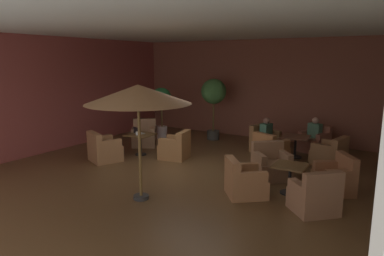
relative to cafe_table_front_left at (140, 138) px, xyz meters
name	(u,v)px	position (x,y,z in m)	size (l,w,h in m)	color
ground_plane	(182,173)	(2.01, -0.76, -0.53)	(9.51, 9.92, 0.02)	brown
wall_back_brick	(256,89)	(2.01, 4.16, 1.26)	(9.51, 0.08, 3.56)	brown
wall_left_accent	(58,94)	(-2.71, -0.76, 1.26)	(0.08, 9.92, 3.56)	#96423D
ceiling_slab	(181,28)	(2.01, -0.76, 3.08)	(9.51, 9.92, 0.06)	silver
cafe_table_front_left	(140,138)	(0.00, 0.00, 0.00)	(0.79, 0.79, 0.64)	black
armchair_front_left_north	(104,150)	(-0.46, -1.06, -0.19)	(1.05, 1.03, 0.85)	#9A6841
armchair_front_left_east	(175,148)	(1.13, 0.22, -0.20)	(0.89, 0.86, 0.83)	#9A673A
armchair_front_left_south	(144,136)	(-0.65, 0.96, -0.19)	(1.05, 1.06, 0.88)	#8E6647
cafe_table_front_right	(290,172)	(4.77, -0.73, -0.03)	(0.69, 0.69, 0.64)	black
armchair_front_right_north	(271,165)	(4.09, 0.01, -0.20)	(1.09, 1.08, 0.87)	#8F6447
armchair_front_right_east	(244,182)	(4.00, -1.37, -0.22)	(1.07, 1.06, 0.81)	#A26A42
armchair_front_right_south	(315,197)	(5.47, -1.45, -0.20)	(1.05, 1.05, 0.87)	#946447
armchair_front_right_west	(335,179)	(5.59, -0.15, -0.21)	(1.03, 1.05, 0.84)	#955B3A
cafe_table_mid_center	(295,141)	(4.06, 2.19, -0.02)	(0.83, 0.83, 0.64)	black
armchair_mid_center_north	(265,141)	(3.04, 2.42, -0.20)	(0.86, 0.95, 0.84)	#92633B
armchair_mid_center_east	(270,152)	(3.64, 1.23, -0.18)	(0.98, 0.99, 0.87)	#A0653A
armchair_mid_center_south	(330,154)	(5.08, 1.96, -0.22)	(0.93, 0.95, 0.80)	#93613B
armchair_mid_center_west	(315,142)	(4.39, 3.18, -0.20)	(0.96, 0.94, 0.82)	#A25A45
patio_umbrella_tall_red	(138,95)	(2.26, -2.67, 1.65)	(2.11, 2.11, 2.37)	#2D2D2D
potted_tree_left_corner	(161,103)	(-0.82, 2.17, 0.79)	(0.73, 0.73, 1.86)	silver
potted_tree_mid_left	(214,95)	(0.86, 3.02, 1.09)	(0.89, 0.89, 2.19)	#3A3934
patron_blue_shirt	(315,129)	(4.38, 3.15, 0.22)	(0.44, 0.33, 0.64)	#4A7359
patron_by_window	(266,129)	(3.07, 2.41, 0.21)	(0.32, 0.42, 0.63)	#44735C
iced_drink_cup	(137,133)	(0.00, -0.15, 0.18)	(0.08, 0.08, 0.11)	white
open_laptop	(138,132)	(-0.11, 0.03, 0.17)	(0.36, 0.31, 0.20)	#9EA0A5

